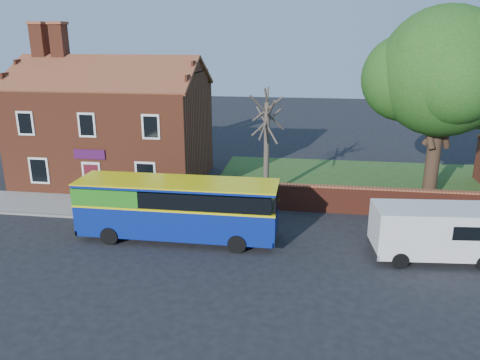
# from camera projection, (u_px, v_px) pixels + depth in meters

# --- Properties ---
(ground) EXTENTS (120.00, 120.00, 0.00)m
(ground) POSITION_uv_depth(u_px,v_px,m) (166.00, 258.00, 21.40)
(ground) COLOR black
(ground) RESTS_ON ground
(pavement) EXTENTS (18.00, 3.50, 0.12)m
(pavement) POSITION_uv_depth(u_px,v_px,m) (81.00, 206.00, 27.80)
(pavement) COLOR gray
(pavement) RESTS_ON ground
(kerb) EXTENTS (18.00, 0.15, 0.14)m
(kerb) POSITION_uv_depth(u_px,v_px,m) (66.00, 216.00, 26.15)
(kerb) COLOR slate
(kerb) RESTS_ON ground
(grass_strip) EXTENTS (26.00, 12.00, 0.04)m
(grass_strip) POSITION_uv_depth(u_px,v_px,m) (406.00, 185.00, 31.87)
(grass_strip) COLOR #426B28
(grass_strip) RESTS_ON ground
(shop_building) EXTENTS (12.30, 8.13, 10.50)m
(shop_building) POSITION_uv_depth(u_px,v_px,m) (115.00, 132.00, 32.26)
(shop_building) COLOR brown
(shop_building) RESTS_ON ground
(boundary_wall) EXTENTS (22.00, 0.38, 1.60)m
(boundary_wall) POSITION_uv_depth(u_px,v_px,m) (429.00, 204.00, 25.97)
(boundary_wall) COLOR maroon
(boundary_wall) RESTS_ON ground
(bus) EXTENTS (9.82, 2.57, 2.99)m
(bus) POSITION_uv_depth(u_px,v_px,m) (171.00, 206.00, 23.01)
(bus) COLOR navy
(bus) RESTS_ON ground
(van_near) EXTENTS (5.77, 2.72, 2.46)m
(van_near) POSITION_uv_depth(u_px,v_px,m) (437.00, 231.00, 20.93)
(van_near) COLOR white
(van_near) RESTS_ON ground
(large_tree) EXTENTS (9.41, 7.45, 11.48)m
(large_tree) POSITION_uv_depth(u_px,v_px,m) (444.00, 76.00, 27.06)
(large_tree) COLOR black
(large_tree) RESTS_ON ground
(bare_tree) EXTENTS (2.43, 2.90, 6.49)m
(bare_tree) POSITION_uv_depth(u_px,v_px,m) (267.00, 145.00, 28.66)
(bare_tree) COLOR #4C4238
(bare_tree) RESTS_ON ground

